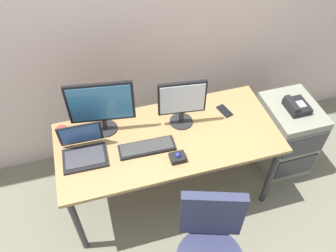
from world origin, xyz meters
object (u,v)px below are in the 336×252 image
(file_cabinet, at_px, (285,135))
(laptop, at_px, (83,149))
(cell_phone, at_px, (225,111))
(coffee_mug, at_px, (64,134))
(monitor_side, at_px, (182,102))
(desk_phone, at_px, (296,106))
(trackball_mouse, at_px, (178,157))
(keyboard, at_px, (147,148))
(monitor_main, at_px, (101,105))

(file_cabinet, distance_m, laptop, 1.81)
(cell_phone, bearing_deg, coffee_mug, 162.89)
(monitor_side, distance_m, coffee_mug, 0.91)
(desk_phone, bearing_deg, monitor_side, 175.55)
(trackball_mouse, bearing_deg, file_cabinet, 14.26)
(keyboard, relative_size, cell_phone, 2.92)
(coffee_mug, height_order, cell_phone, coffee_mug)
(monitor_main, height_order, keyboard, monitor_main)
(file_cabinet, distance_m, desk_phone, 0.38)
(monitor_side, bearing_deg, laptop, -171.66)
(monitor_main, xyz_separation_m, laptop, (-0.18, -0.20, -0.20))
(coffee_mug, bearing_deg, trackball_mouse, -28.48)
(cell_phone, bearing_deg, file_cabinet, -22.04)
(desk_phone, relative_size, monitor_main, 0.42)
(trackball_mouse, distance_m, cell_phone, 0.62)
(monitor_side, height_order, cell_phone, monitor_side)
(laptop, bearing_deg, keyboard, -9.72)
(coffee_mug, relative_size, cell_phone, 0.83)
(monitor_side, xyz_separation_m, coffee_mug, (-0.89, 0.07, -0.16))
(monitor_main, distance_m, monitor_side, 0.59)
(monitor_side, relative_size, trackball_mouse, 3.61)
(desk_phone, height_order, monitor_side, monitor_side)
(monitor_main, distance_m, trackball_mouse, 0.66)
(monitor_main, relative_size, coffee_mug, 4.07)
(monitor_side, xyz_separation_m, keyboard, (-0.32, -0.19, -0.21))
(trackball_mouse, xyz_separation_m, coffee_mug, (-0.75, 0.41, 0.04))
(cell_phone, bearing_deg, monitor_side, 167.71)
(monitor_main, distance_m, coffee_mug, 0.36)
(file_cabinet, relative_size, keyboard, 1.67)
(desk_phone, distance_m, coffee_mug, 1.87)
(file_cabinet, xyz_separation_m, monitor_main, (-1.56, 0.15, 0.65))
(file_cabinet, height_order, monitor_main, monitor_main)
(keyboard, height_order, trackball_mouse, trackball_mouse)
(monitor_main, bearing_deg, cell_phone, -4.22)
(desk_phone, bearing_deg, coffee_mug, 175.66)
(monitor_side, height_order, laptop, monitor_side)
(laptop, distance_m, coffee_mug, 0.22)
(trackball_mouse, bearing_deg, cell_phone, 35.39)
(trackball_mouse, height_order, cell_phone, trackball_mouse)
(keyboard, distance_m, trackball_mouse, 0.24)
(keyboard, height_order, coffee_mug, coffee_mug)
(monitor_side, relative_size, coffee_mug, 3.38)
(laptop, height_order, trackball_mouse, laptop)
(keyboard, relative_size, laptop, 1.31)
(file_cabinet, height_order, keyboard, keyboard)
(monitor_main, xyz_separation_m, cell_phone, (0.95, -0.07, -0.25))
(file_cabinet, distance_m, monitor_side, 1.16)
(desk_phone, height_order, trackball_mouse, trackball_mouse)
(desk_phone, height_order, keyboard, desk_phone)
(keyboard, bearing_deg, monitor_side, 30.22)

